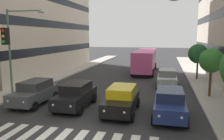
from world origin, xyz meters
TOP-DOWN VIEW (x-y plane):
  - car_0 at (-4.80, -4.48)m, footprint 2.02×4.44m
  - car_1 at (-1.77, -4.62)m, footprint 2.02×4.44m
  - car_2 at (1.56, -5.00)m, footprint 2.02×4.44m
  - car_3 at (4.82, -5.11)m, footprint 2.02×4.44m
  - car_row2_0 at (-4.69, -13.15)m, footprint 2.02×4.44m
  - bus_behind_traffic at (-1.77, -21.91)m, footprint 2.78×10.50m
  - street_lamp_left at (-7.06, -2.24)m, footprint 3.21×0.28m
  - street_lamp_right at (7.04, -6.31)m, footprint 3.28×0.28m
  - street_tree_1 at (-8.02, -9.77)m, footprint 1.92×1.92m
  - street_tree_2 at (-8.00, -17.48)m, footprint 2.16×2.16m

SIDE VIEW (x-z plane):
  - car_0 at x=-4.80m, z-range 0.03..1.75m
  - car_1 at x=-1.77m, z-range 0.03..1.75m
  - car_2 at x=1.56m, z-range 0.03..1.75m
  - car_3 at x=4.82m, z-range 0.03..1.75m
  - car_row2_0 at x=-4.69m, z-range 0.03..1.75m
  - bus_behind_traffic at x=-1.77m, z-range 0.36..3.36m
  - street_tree_2 at x=-8.00m, z-range 1.02..4.96m
  - street_tree_1 at x=-8.02m, z-range 1.09..4.95m
  - street_lamp_left at x=-7.06m, z-range 0.97..7.81m
  - street_lamp_right at x=7.04m, z-range 0.98..7.83m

